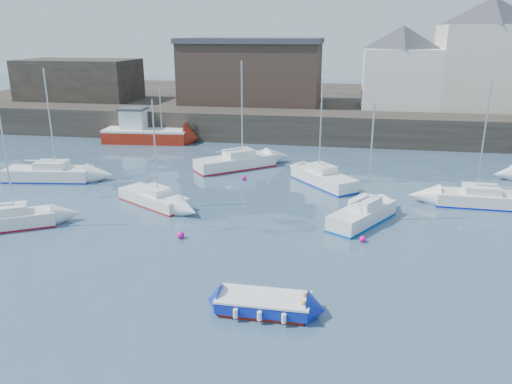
% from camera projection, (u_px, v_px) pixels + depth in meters
% --- Properties ---
extents(water, '(220.00, 220.00, 0.00)m').
position_uv_depth(water, '(204.00, 315.00, 20.44)').
color(water, '#2D4760').
rests_on(water, ground).
extents(quay_wall, '(90.00, 5.00, 3.00)m').
position_uv_depth(quay_wall, '(294.00, 127.00, 52.78)').
color(quay_wall, '#28231E').
rests_on(quay_wall, ground).
extents(land_strip, '(90.00, 32.00, 2.80)m').
position_uv_depth(land_strip, '(308.00, 104.00, 69.68)').
color(land_strip, '#28231E').
rests_on(land_strip, ground).
extents(bldg_east_a, '(13.36, 13.36, 11.80)m').
position_uv_depth(bldg_east_a, '(487.00, 54.00, 53.74)').
color(bldg_east_a, beige).
rests_on(bldg_east_a, land_strip).
extents(bldg_east_d, '(11.14, 11.14, 8.95)m').
position_uv_depth(bldg_east_d, '(400.00, 67.00, 55.23)').
color(bldg_east_d, white).
rests_on(bldg_east_d, land_strip).
extents(warehouse, '(16.40, 10.40, 7.60)m').
position_uv_depth(warehouse, '(252.00, 71.00, 59.71)').
color(warehouse, '#3D2D26').
rests_on(warehouse, land_strip).
extents(bldg_west, '(14.00, 8.00, 5.00)m').
position_uv_depth(bldg_west, '(80.00, 80.00, 62.87)').
color(bldg_west, '#353028').
rests_on(bldg_west, land_strip).
extents(blue_dinghy, '(3.87, 2.03, 0.73)m').
position_uv_depth(blue_dinghy, '(263.00, 303.00, 20.52)').
color(blue_dinghy, maroon).
rests_on(blue_dinghy, ground).
extents(fishing_boat, '(8.95, 3.97, 5.77)m').
position_uv_depth(fishing_boat, '(144.00, 132.00, 52.18)').
color(fishing_boat, maroon).
rests_on(fishing_boat, ground).
extents(sailboat_a, '(5.66, 4.32, 7.19)m').
position_uv_depth(sailboat_a, '(6.00, 220.00, 29.33)').
color(sailboat_a, white).
rests_on(sailboat_a, ground).
extents(sailboat_b, '(5.62, 4.34, 7.08)m').
position_uv_depth(sailboat_b, '(153.00, 198.00, 33.37)').
color(sailboat_b, white).
rests_on(sailboat_b, ground).
extents(sailboat_c, '(4.33, 5.58, 7.19)m').
position_uv_depth(sailboat_c, '(363.00, 214.00, 30.14)').
color(sailboat_c, white).
rests_on(sailboat_c, ground).
extents(sailboat_d, '(6.48, 2.24, 8.20)m').
position_uv_depth(sailboat_d, '(485.00, 199.00, 33.12)').
color(sailboat_d, white).
rests_on(sailboat_d, ground).
extents(sailboat_e, '(6.87, 3.04, 8.55)m').
position_uv_depth(sailboat_e, '(49.00, 174.00, 38.78)').
color(sailboat_e, white).
rests_on(sailboat_e, ground).
extents(sailboat_f, '(5.34, 5.84, 7.82)m').
position_uv_depth(sailboat_f, '(323.00, 178.00, 37.63)').
color(sailboat_f, white).
rests_on(sailboat_f, ground).
extents(sailboat_h, '(6.70, 6.09, 8.85)m').
position_uv_depth(sailboat_h, '(236.00, 162.00, 42.18)').
color(sailboat_h, white).
rests_on(sailboat_h, ground).
extents(buoy_near, '(0.42, 0.42, 0.42)m').
position_uv_depth(buoy_near, '(181.00, 238.00, 28.04)').
color(buoy_near, '#F10993').
rests_on(buoy_near, ground).
extents(buoy_mid, '(0.36, 0.36, 0.36)m').
position_uv_depth(buoy_mid, '(362.00, 242.00, 27.56)').
color(buoy_mid, '#F10993').
rests_on(buoy_mid, ground).
extents(buoy_far, '(0.37, 0.37, 0.37)m').
position_uv_depth(buoy_far, '(244.00, 180.00, 39.09)').
color(buoy_far, '#F10993').
rests_on(buoy_far, ground).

